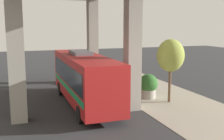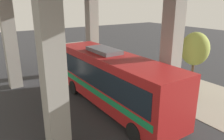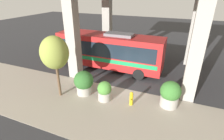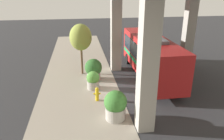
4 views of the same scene
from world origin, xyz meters
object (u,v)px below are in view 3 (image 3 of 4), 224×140
at_px(planter_front, 84,83).
at_px(bus, 109,50).
at_px(planter_middle, 170,94).
at_px(planter_back, 105,91).
at_px(fire_hydrant, 131,98).
at_px(street_tree_near, 55,53).

bearing_deg(planter_front, bus, 1.04).
xyz_separation_m(planter_middle, planter_back, (-1.00, 4.31, -0.21)).
height_order(bus, planter_back, bus).
bearing_deg(planter_middle, fire_hydrant, 110.30).
bearing_deg(planter_middle, planter_back, 103.09).
xyz_separation_m(bus, planter_front, (-4.90, -0.09, -1.03)).
bearing_deg(planter_front, planter_back, -95.27).
xyz_separation_m(fire_hydrant, planter_back, (-0.12, 1.92, 0.20)).
bearing_deg(fire_hydrant, planter_back, 93.60).
bearing_deg(planter_back, fire_hydrant, -86.40).
bearing_deg(planter_front, planter_middle, -82.11).
bearing_deg(fire_hydrant, planter_front, 89.37).
bearing_deg(street_tree_near, planter_front, -59.22).
relative_size(planter_back, street_tree_near, 0.32).
xyz_separation_m(planter_back, street_tree_near, (-0.75, 3.28, 2.62)).
distance_m(fire_hydrant, planter_back, 1.94).
relative_size(bus, planter_back, 7.10).
bearing_deg(bus, planter_back, -160.00).
bearing_deg(planter_front, fire_hydrant, -90.63).
relative_size(fire_hydrant, planter_middle, 0.55).
xyz_separation_m(bus, planter_middle, (-4.06, -6.15, -1.05)).
height_order(bus, fire_hydrant, bus).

